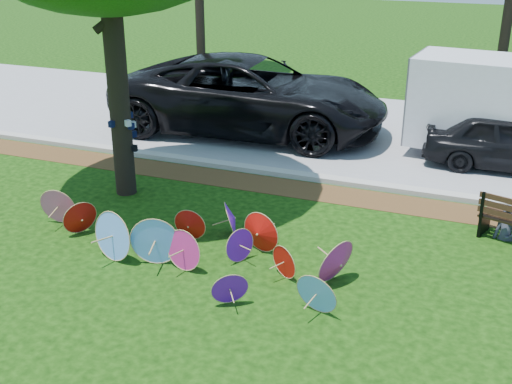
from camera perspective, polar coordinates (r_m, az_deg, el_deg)
ground at (r=10.83m, az=-6.38°, el=-7.84°), size 90.00×90.00×0.00m
mulch_strip at (r=14.54m, az=1.75°, el=0.54°), size 90.00×1.00×0.01m
curb at (r=15.13m, az=2.64°, el=1.66°), size 90.00×0.30×0.12m
street at (r=18.92m, az=6.73°, el=5.67°), size 90.00×8.00×0.01m
parasol_pile at (r=11.28m, az=-5.67°, el=-4.26°), size 6.42×2.87×0.92m
black_van at (r=18.18m, az=-0.53°, el=8.60°), size 7.87×4.01×2.13m
dark_pickup at (r=16.54m, az=21.81°, el=4.18°), size 4.08×1.70×1.38m
cargo_trailer at (r=17.06m, az=19.21°, el=7.58°), size 3.34×2.30×2.81m
person_left at (r=12.72m, az=21.66°, el=-1.34°), size 0.50×0.35×1.29m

